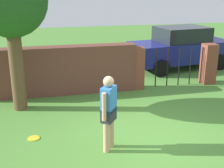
% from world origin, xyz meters
% --- Properties ---
extents(ground_plane, '(40.00, 40.00, 0.00)m').
position_xyz_m(ground_plane, '(0.00, 0.00, 0.00)').
color(ground_plane, '#4C8433').
extents(brick_wall, '(4.80, 0.50, 1.54)m').
position_xyz_m(brick_wall, '(-1.50, 3.59, 0.77)').
color(brick_wall, brown).
rests_on(brick_wall, ground).
extents(tree, '(1.91, 1.91, 3.92)m').
position_xyz_m(tree, '(-2.72, 2.58, 2.89)').
color(tree, brown).
rests_on(tree, ground).
extents(person, '(0.39, 0.46, 1.62)m').
position_xyz_m(person, '(-0.77, -0.16, 0.90)').
color(person, tan).
rests_on(person, ground).
extents(fence_gate, '(3.09, 0.44, 1.40)m').
position_xyz_m(fence_gate, '(2.33, 3.59, 0.70)').
color(fence_gate, brown).
rests_on(fence_gate, ground).
extents(car, '(4.39, 2.35, 1.72)m').
position_xyz_m(car, '(3.60, 5.75, 0.86)').
color(car, navy).
rests_on(car, ground).
extents(frisbee_yellow, '(0.27, 0.27, 0.02)m').
position_xyz_m(frisbee_yellow, '(-2.34, 0.67, 0.01)').
color(frisbee_yellow, yellow).
rests_on(frisbee_yellow, ground).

